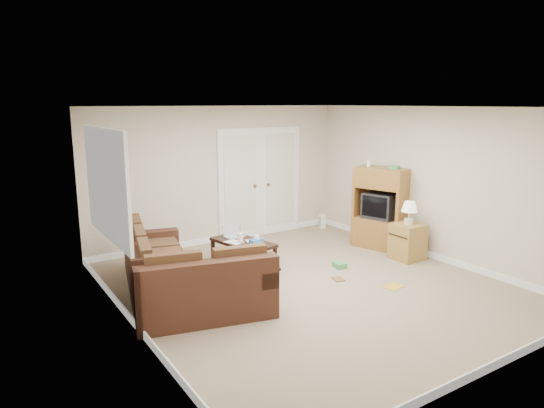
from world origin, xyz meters
TOP-DOWN VIEW (x-y plane):
  - floor at (0.00, 0.00)m, footprint 5.50×5.50m
  - ceiling at (0.00, 0.00)m, footprint 5.00×5.50m
  - wall_left at (-2.50, 0.00)m, footprint 0.02×5.50m
  - wall_right at (2.50, 0.00)m, footprint 0.02×5.50m
  - wall_back at (0.00, 2.75)m, footprint 5.00×0.02m
  - wall_front at (0.00, -2.75)m, footprint 5.00×0.02m
  - baseboards at (0.00, 0.00)m, footprint 5.00×5.50m
  - french_doors at (0.85, 2.71)m, footprint 1.80×0.05m
  - window_left at (-2.46, 1.00)m, footprint 0.05×1.92m
  - sectional_sofa at (-1.76, 0.58)m, footprint 1.84×2.86m
  - coffee_table at (-0.39, 1.23)m, footprint 0.72×1.14m
  - tv_armoire at (2.20, 0.83)m, footprint 0.74×1.01m
  - side_cabinet at (2.10, 0.09)m, footprint 0.46×0.46m
  - space_heater at (2.19, 2.45)m, footprint 0.14×0.12m
  - floor_magazine at (0.98, -0.67)m, footprint 0.31×0.26m
  - floor_greenbox at (0.88, 0.37)m, footprint 0.19×0.23m
  - floor_book at (0.44, -0.01)m, footprint 0.19×0.23m

SIDE VIEW (x-z plane):
  - floor at x=0.00m, z-range 0.00..0.00m
  - floor_magazine at x=0.98m, z-range 0.00..0.01m
  - floor_book at x=0.44m, z-range 0.00..0.02m
  - floor_greenbox at x=0.88m, z-range 0.00..0.08m
  - baseboards at x=0.00m, z-range 0.00..0.10m
  - space_heater at x=2.19m, z-range 0.00..0.29m
  - coffee_table at x=-0.39m, z-range -0.12..0.60m
  - sectional_sofa at x=-1.76m, z-range -0.09..0.70m
  - side_cabinet at x=2.10m, z-range -0.14..0.84m
  - tv_armoire at x=2.20m, z-range -0.05..1.50m
  - french_doors at x=0.85m, z-range -0.03..2.10m
  - wall_left at x=-2.50m, z-range 0.00..2.50m
  - wall_right at x=2.50m, z-range 0.00..2.50m
  - wall_back at x=0.00m, z-range 0.00..2.50m
  - wall_front at x=0.00m, z-range 0.00..2.50m
  - window_left at x=-2.46m, z-range 0.84..2.26m
  - ceiling at x=0.00m, z-range 2.49..2.51m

